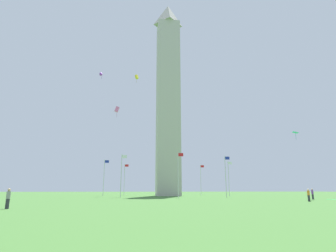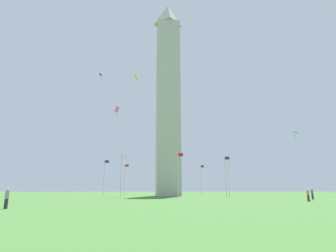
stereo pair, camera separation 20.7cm
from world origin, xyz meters
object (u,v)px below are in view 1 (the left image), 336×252
object	(u,v)px
flagpole_e	(162,179)
person_purple_shirt	(313,194)
flagpole_w	(178,173)
kite_pink_box	(117,109)
flagpole_s	(104,176)
person_gray_shirt	(8,199)
kite_purple_delta	(102,74)
kite_yellow_box	(137,77)
picnic_blanket_near_first_person	(333,199)
obelisk_monument	(168,93)
flagpole_se	(125,178)
flagpole_ne	(201,178)
flagpole_sw	(121,174)
person_orange_shirt	(309,195)
kite_cyan_diamond	(295,133)
flagpole_nw	(226,174)
flagpole_n	(229,177)

from	to	relation	value
flagpole_e	person_purple_shirt	xyz separation A→B (m)	(20.03, -41.95, -3.88)
flagpole_w	kite_pink_box	world-z (taller)	kite_pink_box
flagpole_e	flagpole_s	world-z (taller)	same
person_gray_shirt	kite_purple_delta	world-z (taller)	kite_purple_delta
flagpole_e	person_gray_shirt	size ratio (longest dim) A/B	5.24
kite_yellow_box	picnic_blanket_near_first_person	xyz separation A→B (m)	(31.46, -21.68, -28.44)
obelisk_monument	flagpole_se	distance (m)	26.80
flagpole_ne	obelisk_monument	bearing A→B (deg)	-135.15
flagpole_sw	person_orange_shirt	distance (m)	34.29
flagpole_e	flagpole_sw	size ratio (longest dim) A/B	1.00
flagpole_w	kite_cyan_diamond	size ratio (longest dim) A/B	6.08
flagpole_se	flagpole_e	bearing A→B (deg)	22.50
kite_yellow_box	picnic_blanket_near_first_person	distance (m)	47.63
flagpole_sw	person_gray_shirt	world-z (taller)	flagpole_sw
flagpole_nw	person_gray_shirt	size ratio (longest dim) A/B	5.24
obelisk_monument	flagpole_e	xyz separation A→B (m)	(0.06, 15.59, -21.83)
flagpole_se	kite_cyan_diamond	bearing A→B (deg)	-50.40
flagpole_w	kite_cyan_diamond	xyz separation A→B (m)	(18.95, -9.61, 6.37)
flagpole_e	kite_pink_box	distance (m)	28.35
kite_pink_box	flagpole_n	bearing A→B (deg)	8.42
flagpole_n	flagpole_sw	bearing A→B (deg)	-157.50
flagpole_w	flagpole_nw	size ratio (longest dim) A/B	1.00
person_gray_shirt	kite_pink_box	xyz separation A→B (m)	(5.91, 39.28, 19.48)
flagpole_ne	person_orange_shirt	world-z (taller)	flagpole_ne
picnic_blanket_near_first_person	flagpole_n	bearing A→B (deg)	105.34
flagpole_ne	flagpole_nw	distance (m)	22.05
person_purple_shirt	person_orange_shirt	world-z (taller)	person_purple_shirt
flagpole_w	obelisk_monument	bearing A→B (deg)	90.21
flagpole_ne	kite_cyan_diamond	distance (m)	37.64
flagpole_e	kite_purple_delta	world-z (taller)	kite_purple_delta
obelisk_monument	flagpole_n	xyz separation A→B (m)	(15.65, 0.00, -21.83)
flagpole_n	flagpole_se	world-z (taller)	same
person_gray_shirt	picnic_blanket_near_first_person	size ratio (longest dim) A/B	0.92
kite_purple_delta	person_purple_shirt	bearing A→B (deg)	-27.67
kite_yellow_box	picnic_blanket_near_first_person	bearing A→B (deg)	-34.57
person_orange_shirt	kite_pink_box	world-z (taller)	kite_pink_box
flagpole_n	picnic_blanket_near_first_person	distance (m)	28.34
flagpole_e	person_purple_shirt	size ratio (longest dim) A/B	5.15
flagpole_nw	kite_pink_box	distance (m)	29.40
flagpole_w	kite_purple_delta	bearing A→B (deg)	153.00
flagpole_sw	kite_cyan_diamond	xyz separation A→B (m)	(29.98, -14.18, 6.37)
flagpole_e	kite_cyan_diamond	world-z (taller)	kite_cyan_diamond
obelisk_monument	flagpole_n	size ratio (longest dim) A/B	6.14
flagpole_se	kite_cyan_diamond	world-z (taller)	kite_cyan_diamond
flagpole_ne	flagpole_se	distance (m)	22.05
kite_purple_delta	flagpole_se	bearing A→B (deg)	72.83
flagpole_e	picnic_blanket_near_first_person	bearing A→B (deg)	-61.62
flagpole_nw	person_orange_shirt	distance (m)	23.11
person_gray_shirt	kite_purple_delta	bearing A→B (deg)	30.19
person_gray_shirt	picnic_blanket_near_first_person	xyz separation A→B (m)	(41.86, 16.55, -0.81)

